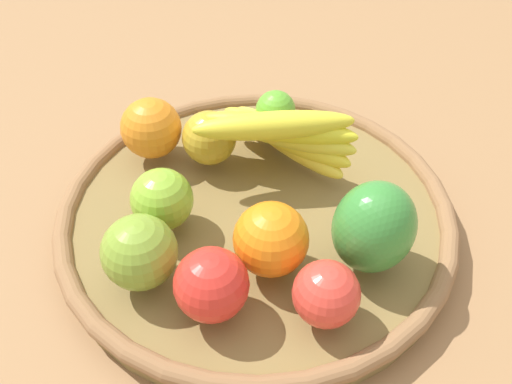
{
  "coord_description": "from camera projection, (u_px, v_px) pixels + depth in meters",
  "views": [
    {
      "loc": [
        -0.18,
        0.44,
        0.51
      ],
      "look_at": [
        0.0,
        0.0,
        0.06
      ],
      "focal_mm": 41.36,
      "sensor_mm": 36.0,
      "label": 1
    }
  ],
  "objects": [
    {
      "name": "orange_1",
      "position": [
        271.0,
        239.0,
        0.58
      ],
      "size": [
        0.1,
        0.1,
        0.08
      ],
      "primitive_type": "sphere",
      "rotation": [
        0.0,
        0.0,
        0.36
      ],
      "color": "orange",
      "rests_on": "basket"
    },
    {
      "name": "apple_3",
      "position": [
        326.0,
        294.0,
        0.54
      ],
      "size": [
        0.09,
        0.09,
        0.06
      ],
      "primitive_type": "sphere",
      "rotation": [
        0.0,
        0.0,
        5.5
      ],
      "color": "#DE3D31",
      "rests_on": "basket"
    },
    {
      "name": "apple_0",
      "position": [
        211.0,
        285.0,
        0.55
      ],
      "size": [
        0.09,
        0.09,
        0.07
      ],
      "primitive_type": "sphere",
      "rotation": [
        0.0,
        0.0,
        2.74
      ],
      "color": "red",
      "rests_on": "basket"
    },
    {
      "name": "ground_plane",
      "position": [
        256.0,
        228.0,
        0.7
      ],
      "size": [
        2.4,
        2.4,
        0.0
      ],
      "primitive_type": "plane",
      "color": "#956D46",
      "rests_on": "ground"
    },
    {
      "name": "apple_4",
      "position": [
        139.0,
        252.0,
        0.57
      ],
      "size": [
        0.11,
        0.11,
        0.08
      ],
      "primitive_type": "sphere",
      "rotation": [
        0.0,
        0.0,
        2.21
      ],
      "color": "olive",
      "rests_on": "basket"
    },
    {
      "name": "orange_0",
      "position": [
        151.0,
        128.0,
        0.71
      ],
      "size": [
        0.09,
        0.09,
        0.07
      ],
      "primitive_type": "sphere",
      "rotation": [
        0.0,
        0.0,
        3.31
      ],
      "color": "orange",
      "rests_on": "basket"
    },
    {
      "name": "banana_bunch",
      "position": [
        282.0,
        133.0,
        0.69
      ],
      "size": [
        0.19,
        0.16,
        0.09
      ],
      "color": "yellow",
      "rests_on": "basket"
    },
    {
      "name": "apple_2",
      "position": [
        209.0,
        138.0,
        0.71
      ],
      "size": [
        0.07,
        0.07,
        0.07
      ],
      "primitive_type": "sphere",
      "rotation": [
        0.0,
        0.0,
        1.46
      ],
      "color": "gold",
      "rests_on": "basket"
    },
    {
      "name": "lime_0",
      "position": [
        276.0,
        110.0,
        0.76
      ],
      "size": [
        0.06,
        0.06,
        0.05
      ],
      "primitive_type": "sphere",
      "rotation": [
        0.0,
        0.0,
        4.93
      ],
      "color": "#58A62E",
      "rests_on": "basket"
    },
    {
      "name": "bell_pepper",
      "position": [
        374.0,
        227.0,
        0.58
      ],
      "size": [
        0.11,
        0.12,
        0.1
      ],
      "primitive_type": "ellipsoid",
      "rotation": [
        0.0,
        0.0,
        4.16
      ],
      "color": "#388736",
      "rests_on": "basket"
    },
    {
      "name": "basket",
      "position": [
        256.0,
        216.0,
        0.68
      ],
      "size": [
        0.46,
        0.46,
        0.04
      ],
      "color": "olive",
      "rests_on": "ground_plane"
    },
    {
      "name": "apple_1",
      "position": [
        162.0,
        199.0,
        0.63
      ],
      "size": [
        0.07,
        0.07,
        0.07
      ],
      "primitive_type": "sphere",
      "rotation": [
        0.0,
        0.0,
        1.66
      ],
      "color": "#84B932",
      "rests_on": "basket"
    }
  ]
}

